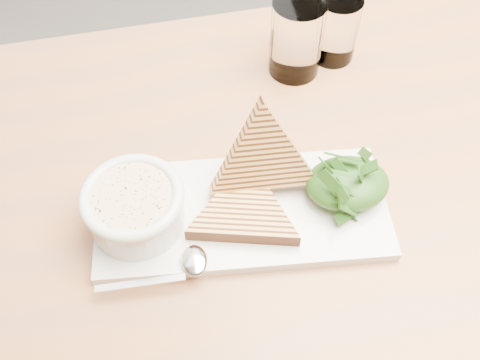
{
  "coord_description": "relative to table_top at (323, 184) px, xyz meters",
  "views": [
    {
      "loc": [
        -0.28,
        -0.62,
        1.31
      ],
      "look_at": [
        -0.23,
        -0.24,
        0.78
      ],
      "focal_mm": 40.0,
      "sensor_mm": 36.0,
      "label": 1
    }
  ],
  "objects": [
    {
      "name": "soup",
      "position": [
        -0.25,
        -0.04,
        0.09
      ],
      "size": [
        0.1,
        0.1,
        0.01
      ],
      "primitive_type": "cylinder",
      "color": "#DFC185",
      "rests_on": "soup_bowl"
    },
    {
      "name": "soup_bowl",
      "position": [
        -0.25,
        -0.04,
        0.06
      ],
      "size": [
        0.12,
        0.12,
        0.05
      ],
      "primitive_type": "cylinder",
      "color": "silver",
      "rests_on": "platter"
    },
    {
      "name": "arugula_pile",
      "position": [
        0.02,
        -0.04,
        0.06
      ],
      "size": [
        0.11,
        0.1,
        0.05
      ],
      "primitive_type": null,
      "color": "#284C17",
      "rests_on": "platter"
    },
    {
      "name": "glass_near",
      "position": [
        0.0,
        0.21,
        0.08
      ],
      "size": [
        0.08,
        0.08,
        0.12
      ],
      "primitive_type": "cylinder",
      "color": "white",
      "rests_on": "table_top"
    },
    {
      "name": "floor",
      "position": [
        0.11,
        0.22,
        -0.71
      ],
      "size": [
        6.0,
        6.0,
        0.0
      ],
      "primitive_type": "plane",
      "color": "#5F5D5A",
      "rests_on": "ground"
    },
    {
      "name": "bowl_rim",
      "position": [
        -0.25,
        -0.04,
        0.09
      ],
      "size": [
        0.12,
        0.12,
        0.01
      ],
      "primitive_type": "torus",
      "color": "silver",
      "rests_on": "soup_bowl"
    },
    {
      "name": "table_leg_bl",
      "position": [
        -0.51,
        0.32,
        -0.36
      ],
      "size": [
        0.06,
        0.06,
        0.69
      ],
      "primitive_type": "cylinder",
      "color": "#A36335",
      "rests_on": "ground"
    },
    {
      "name": "glass_far",
      "position": [
        0.07,
        0.24,
        0.07
      ],
      "size": [
        0.07,
        0.07,
        0.1
      ],
      "primitive_type": "cylinder",
      "color": "white",
      "rests_on": "table_top"
    },
    {
      "name": "platter",
      "position": [
        -0.12,
        -0.05,
        0.03
      ],
      "size": [
        0.38,
        0.19,
        0.02
      ],
      "primitive_type": "cube",
      "rotation": [
        0.0,
        0.0,
        -0.06
      ],
      "color": "silver",
      "rests_on": "table_top"
    },
    {
      "name": "table_top",
      "position": [
        0.0,
        0.0,
        0.0
      ],
      "size": [
        1.17,
        0.83,
        0.04
      ],
      "primitive_type": "cube",
      "rotation": [
        0.0,
        0.0,
        0.08
      ],
      "color": "#A36335",
      "rests_on": "ground"
    },
    {
      "name": "sandwich_flat",
      "position": [
        -0.12,
        -0.06,
        0.05
      ],
      "size": [
        0.19,
        0.19,
        0.02
      ],
      "primitive_type": null,
      "rotation": [
        0.0,
        0.0,
        -0.21
      ],
      "color": "tan",
      "rests_on": "platter"
    },
    {
      "name": "spoon_handle",
      "position": [
        -0.25,
        -0.13,
        0.04
      ],
      "size": [
        0.1,
        0.01,
        0.0
      ],
      "primitive_type": "cube",
      "rotation": [
        0.0,
        0.0,
        0.01
      ],
      "color": "silver",
      "rests_on": "platter"
    },
    {
      "name": "spoon_bowl",
      "position": [
        -0.19,
        -0.11,
        0.04
      ],
      "size": [
        0.03,
        0.04,
        0.01
      ],
      "primitive_type": "ellipsoid",
      "rotation": [
        0.0,
        0.0,
        0.01
      ],
      "color": "silver",
      "rests_on": "platter"
    },
    {
      "name": "sandwich_lean",
      "position": [
        -0.09,
        -0.01,
        0.09
      ],
      "size": [
        0.16,
        0.14,
        0.18
      ],
      "primitive_type": null,
      "rotation": [
        1.2,
        0.0,
        -0.02
      ],
      "color": "tan",
      "rests_on": "sandwich_flat"
    },
    {
      "name": "salad_base",
      "position": [
        0.02,
        -0.04,
        0.06
      ],
      "size": [
        0.11,
        0.08,
        0.04
      ],
      "primitive_type": "ellipsoid",
      "color": "#18450F",
      "rests_on": "platter"
    }
  ]
}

